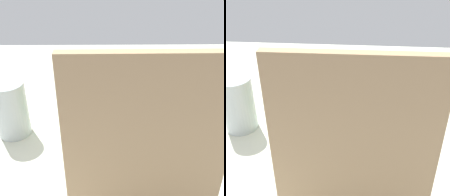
# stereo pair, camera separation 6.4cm
# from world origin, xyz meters

# --- Properties ---
(ground_plane) EXTENTS (1.80, 1.40, 0.03)m
(ground_plane) POSITION_xyz_m (0.00, 0.00, -0.01)
(ground_plane) COLOR beige
(fruit_bowl) EXTENTS (0.26, 0.26, 0.05)m
(fruit_bowl) POSITION_xyz_m (-0.01, -0.03, 0.03)
(fruit_bowl) COLOR #4EA260
(fruit_bowl) RESTS_ON ground_plane
(orange_front_left) EXTENTS (0.08, 0.08, 0.08)m
(orange_front_left) POSITION_xyz_m (-0.07, -0.07, 0.09)
(orange_front_left) COLOR orange
(orange_front_left) RESTS_ON fruit_bowl
(orange_front_right) EXTENTS (0.08, 0.08, 0.08)m
(orange_front_right) POSITION_xyz_m (0.01, -0.07, 0.09)
(orange_front_right) COLOR orange
(orange_front_right) RESTS_ON fruit_bowl
(orange_center) EXTENTS (0.08, 0.08, 0.08)m
(orange_center) POSITION_xyz_m (0.06, -0.01, 0.09)
(orange_center) COLOR orange
(orange_center) RESTS_ON fruit_bowl
(orange_back_left) EXTENTS (0.08, 0.08, 0.08)m
(orange_back_left) POSITION_xyz_m (0.00, 0.02, 0.09)
(orange_back_left) COLOR orange
(orange_back_left) RESTS_ON fruit_bowl
(orange_back_right) EXTENTS (0.08, 0.08, 0.08)m
(orange_back_right) POSITION_xyz_m (-0.07, 0.00, 0.09)
(orange_back_right) COLOR orange
(orange_back_right) RESTS_ON fruit_bowl
(banana_bunch) EXTENTS (0.17, 0.18, 0.11)m
(banana_bunch) POSITION_xyz_m (0.02, -0.02, 0.11)
(banana_bunch) COLOR gold
(banana_bunch) RESTS_ON fruit_bowl
(cutting_board) EXTENTS (0.28, 0.02, 0.36)m
(cutting_board) POSITION_xyz_m (-0.06, 0.30, 0.18)
(cutting_board) COLOR tan
(cutting_board) RESTS_ON ground_plane
(thermos_tumbler) EXTENTS (0.09, 0.09, 0.16)m
(thermos_tumbler) POSITION_xyz_m (0.27, 0.01, 0.08)
(thermos_tumbler) COLOR #B4BEC2
(thermos_tumbler) RESTS_ON ground_plane
(jar_lid) EXTENTS (0.08, 0.08, 0.02)m
(jar_lid) POSITION_xyz_m (-0.24, -0.10, 0.01)
(jar_lid) COLOR silver
(jar_lid) RESTS_ON ground_plane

